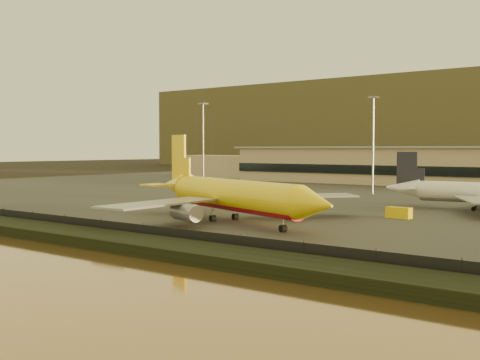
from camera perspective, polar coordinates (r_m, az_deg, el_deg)
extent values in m
plane|color=black|center=(88.53, -3.97, -4.84)|extent=(900.00, 900.00, 0.00)
cube|color=black|center=(76.67, -12.47, -5.60)|extent=(320.00, 7.00, 1.40)
cube|color=#2D2D2D|center=(171.25, 17.61, -1.15)|extent=(320.00, 220.00, 0.20)
cube|color=black|center=(79.18, -10.25, -4.86)|extent=(300.00, 0.05, 2.20)
cube|color=tan|center=(199.39, 20.59, 1.12)|extent=(160.00, 22.00, 12.00)
cube|color=black|center=(188.74, 19.59, 0.74)|extent=(160.00, 0.60, 3.00)
cube|color=gray|center=(199.30, 20.62, 2.93)|extent=(164.00, 24.00, 0.60)
cube|color=tan|center=(247.78, -0.64, 1.30)|extent=(50.00, 18.00, 9.00)
cylinder|color=slate|center=(179.89, -3.51, 3.20)|extent=(0.50, 0.50, 25.00)
cube|color=slate|center=(180.38, -3.52, 7.23)|extent=(2.20, 2.20, 0.40)
cylinder|color=slate|center=(160.79, 12.50, 3.15)|extent=(0.50, 0.50, 25.00)
cube|color=slate|center=(161.34, 12.55, 7.67)|extent=(2.20, 2.20, 0.40)
cube|color=brown|center=(451.71, 11.56, 4.90)|extent=(260.00, 160.00, 55.00)
cylinder|color=yellow|center=(95.77, -0.45, -1.37)|extent=(32.92, 15.82, 4.81)
cylinder|color=red|center=(95.84, -0.45, -1.88)|extent=(31.70, 14.51, 3.75)
cone|color=yellow|center=(79.71, 7.18, -2.28)|extent=(7.72, 6.72, 4.81)
cone|color=yellow|center=(113.85, -6.02, -0.51)|extent=(9.46, 7.34, 4.81)
cube|color=yellow|center=(112.83, -5.83, 2.14)|extent=(4.91, 2.09, 8.41)
cube|color=yellow|center=(114.44, -3.45, -0.30)|extent=(6.45, 6.44, 0.29)
cube|color=yellow|center=(110.09, -7.83, -0.46)|extent=(4.77, 4.71, 0.29)
cube|color=gray|center=(103.92, 5.27, -1.51)|extent=(18.69, 19.80, 0.29)
cylinder|color=gray|center=(100.31, 4.67, -2.42)|extent=(6.11, 4.37, 2.64)
cube|color=gray|center=(90.55, -7.64, -2.19)|extent=(7.24, 21.02, 0.29)
cylinder|color=gray|center=(89.98, -5.21, -3.05)|extent=(6.11, 4.37, 2.64)
cylinder|color=black|center=(85.75, 4.09, -4.61)|extent=(1.28, 1.15, 1.06)
cylinder|color=slate|center=(85.68, 4.09, -4.24)|extent=(0.18, 0.18, 2.16)
cylinder|color=black|center=(98.00, -2.60, -3.65)|extent=(1.28, 1.15, 1.06)
cylinder|color=slate|center=(97.94, -2.60, -3.33)|extent=(0.18, 0.18, 2.16)
cylinder|color=black|center=(100.22, -0.45, -3.50)|extent=(1.28, 1.15, 1.06)
cylinder|color=slate|center=(100.16, -0.45, -3.18)|extent=(0.18, 0.18, 2.16)
cone|color=white|center=(127.07, 15.19, -0.73)|extent=(7.12, 4.49, 3.74)
cube|color=#1B1C31|center=(126.67, 15.54, 1.12)|extent=(4.12, 0.77, 6.54)
cube|color=white|center=(130.26, 16.27, -0.53)|extent=(4.37, 4.22, 0.22)
cube|color=white|center=(123.05, 15.39, -0.72)|extent=(4.88, 4.79, 0.22)
cube|color=gray|center=(113.63, 21.59, -1.74)|extent=(12.66, 17.28, 0.22)
cylinder|color=black|center=(122.63, 21.27, -2.57)|extent=(0.89, 0.74, 0.82)
cylinder|color=slate|center=(122.59, 21.28, -2.37)|extent=(0.20, 0.20, 1.68)
cylinder|color=black|center=(125.93, 21.53, -2.43)|extent=(0.89, 0.74, 0.82)
cylinder|color=slate|center=(125.90, 21.54, -2.24)|extent=(0.20, 0.20, 1.68)
cube|color=yellow|center=(106.15, 14.83, -3.01)|extent=(4.25, 2.05, 1.88)
cube|color=white|center=(123.79, 4.66, -2.12)|extent=(3.99, 2.32, 1.69)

